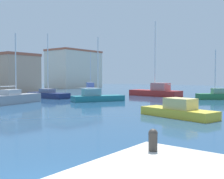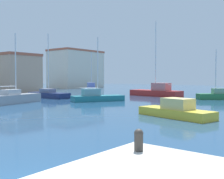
{
  "view_description": "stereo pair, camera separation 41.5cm",
  "coord_description": "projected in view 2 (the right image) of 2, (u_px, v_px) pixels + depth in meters",
  "views": [
    {
      "loc": [
        -3.8,
        -4.96,
        2.7
      ],
      "look_at": [
        22.86,
        15.92,
        1.28
      ],
      "focal_mm": 44.31,
      "sensor_mm": 36.0,
      "label": 1
    },
    {
      "loc": [
        -3.55,
        -5.29,
        2.7
      ],
      "look_at": [
        22.86,
        15.92,
        1.28
      ],
      "focal_mm": 44.31,
      "sensor_mm": 36.0,
      "label": 2
    }
  ],
  "objects": [
    {
      "name": "sailboat_grey_distant_east",
      "position": [
        16.0,
        98.0,
        29.41
      ],
      "size": [
        6.41,
        3.26,
        7.46
      ],
      "color": "gray",
      "rests_on": "water"
    },
    {
      "name": "sailboat_red_center_channel",
      "position": [
        157.0,
        92.0,
        40.8
      ],
      "size": [
        3.12,
        8.29,
        11.07
      ],
      "color": "#B22823",
      "rests_on": "water"
    },
    {
      "name": "yacht_club",
      "position": [
        76.0,
        69.0,
        76.59
      ],
      "size": [
        14.25,
        8.66,
        10.3
      ],
      "color": "beige",
      "rests_on": "ground"
    },
    {
      "name": "sailboat_teal_near_pier",
      "position": [
        96.0,
        97.0,
        31.99
      ],
      "size": [
        6.24,
        4.5,
        7.39
      ],
      "color": "#1E707A",
      "rests_on": "water"
    },
    {
      "name": "sailboat_blue_far_right",
      "position": [
        91.0,
        90.0,
        44.16
      ],
      "size": [
        4.1,
        4.62,
        6.8
      ],
      "color": "#233D93",
      "rests_on": "water"
    },
    {
      "name": "harbor_office",
      "position": [
        13.0,
        73.0,
        52.76
      ],
      "size": [
        7.02,
        9.72,
        7.23
      ],
      "color": "tan",
      "rests_on": "ground"
    },
    {
      "name": "mooring_bollard",
      "position": [
        139.0,
        139.0,
        6.45
      ],
      "size": [
        0.22,
        0.22,
        0.53
      ],
      "color": "#38332D",
      "rests_on": "pier_quay"
    },
    {
      "name": "motorboat_yellow_behind_lamppost",
      "position": [
        176.0,
        111.0,
        18.93
      ],
      "size": [
        3.04,
        5.8,
        1.32
      ],
      "color": "gold",
      "rests_on": "water"
    },
    {
      "name": "sailboat_navy_distant_north",
      "position": [
        49.0,
        94.0,
        37.41
      ],
      "size": [
        2.01,
        6.85,
        8.63
      ],
      "color": "#19234C",
      "rests_on": "water"
    },
    {
      "name": "sailboat_green_outer_mooring",
      "position": [
        216.0,
        95.0,
        34.61
      ],
      "size": [
        4.12,
        4.28,
        6.23
      ],
      "color": "#28703D",
      "rests_on": "water"
    },
    {
      "name": "water",
      "position": [
        38.0,
        102.0,
        30.38
      ],
      "size": [
        160.0,
        160.0,
        0.0
      ],
      "primitive_type": "plane",
      "color": "navy",
      "rests_on": "ground"
    }
  ]
}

